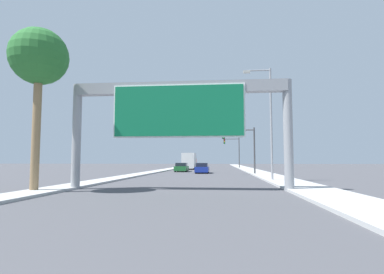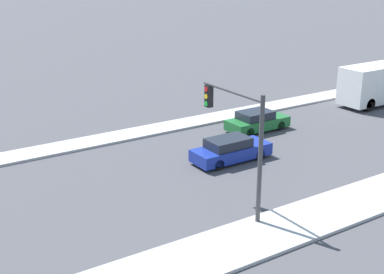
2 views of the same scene
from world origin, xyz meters
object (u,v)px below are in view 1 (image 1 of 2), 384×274
object	(u,v)px
traffic_light_mid_block	(234,148)
palm_tree_foreground	(39,59)
sign_gantry	(179,109)
truck_box_primary	(190,161)
car_near_left	(182,167)
street_lamp_right	(268,115)
car_far_right	(202,168)
traffic_light_near_intersection	(243,143)

from	to	relation	value
traffic_light_mid_block	palm_tree_foreground	world-z (taller)	palm_tree_foreground
sign_gantry	truck_box_primary	distance (m)	41.04
sign_gantry	palm_tree_foreground	world-z (taller)	palm_tree_foreground
car_near_left	street_lamp_right	world-z (taller)	street_lamp_right
car_near_left	car_far_right	bearing A→B (deg)	-54.33
sign_gantry	car_far_right	size ratio (longest dim) A/B	2.85
car_near_left	traffic_light_mid_block	bearing A→B (deg)	66.87
traffic_light_near_intersection	palm_tree_foreground	world-z (taller)	palm_tree_foreground
traffic_light_mid_block	traffic_light_near_intersection	bearing A→B (deg)	-90.60
car_far_right	street_lamp_right	bearing A→B (deg)	-67.05
traffic_light_near_intersection	palm_tree_foreground	size ratio (longest dim) A/B	0.63
sign_gantry	palm_tree_foreground	distance (m)	8.42
car_far_right	traffic_light_near_intersection	world-z (taller)	traffic_light_near_intersection
street_lamp_right	car_far_right	bearing A→B (deg)	112.95
car_far_right	traffic_light_mid_block	distance (m)	27.27
car_far_right	traffic_light_mid_block	world-z (taller)	traffic_light_mid_block
car_far_right	street_lamp_right	world-z (taller)	street_lamp_right
sign_gantry	car_near_left	size ratio (longest dim) A/B	3.12
traffic_light_near_intersection	street_lamp_right	distance (m)	12.13
sign_gantry	car_far_right	distance (m)	24.11
truck_box_primary	traffic_light_mid_block	distance (m)	13.45
sign_gantry	street_lamp_right	size ratio (longest dim) A/B	1.38
palm_tree_foreground	traffic_light_near_intersection	bearing A→B (deg)	59.36
sign_gantry	traffic_light_mid_block	size ratio (longest dim) A/B	1.96
car_near_left	truck_box_primary	size ratio (longest dim) A/B	0.60
traffic_light_near_intersection	street_lamp_right	bearing A→B (deg)	-84.17
traffic_light_near_intersection	palm_tree_foreground	bearing A→B (deg)	-120.64
car_near_left	traffic_light_near_intersection	bearing A→B (deg)	-43.74
traffic_light_mid_block	street_lamp_right	world-z (taller)	street_lamp_right
car_far_right	traffic_light_near_intersection	bearing A→B (deg)	-33.93
car_near_left	traffic_light_mid_block	world-z (taller)	traffic_light_mid_block
car_far_right	street_lamp_right	distance (m)	17.62
sign_gantry	traffic_light_near_intersection	size ratio (longest dim) A/B	2.29
truck_box_primary	palm_tree_foreground	bearing A→B (deg)	-95.66
palm_tree_foreground	street_lamp_right	distance (m)	17.68
sign_gantry	car_far_right	world-z (taller)	sign_gantry
street_lamp_right	truck_box_primary	bearing A→B (deg)	107.21
palm_tree_foreground	street_lamp_right	xyz separation A→B (m)	(14.34, 10.18, -1.87)
car_near_left	car_far_right	distance (m)	6.00
truck_box_primary	street_lamp_right	size ratio (longest dim) A/B	0.74
traffic_light_near_intersection	street_lamp_right	size ratio (longest dim) A/B	0.60
palm_tree_foreground	truck_box_primary	bearing A→B (deg)	84.34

